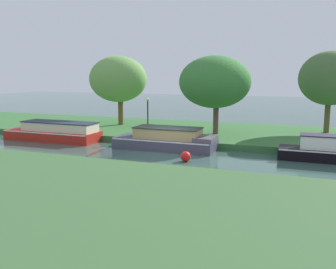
% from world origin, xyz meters
% --- Properties ---
extents(ground_plane, '(120.00, 120.00, 0.00)m').
position_xyz_m(ground_plane, '(0.00, 0.00, 0.00)').
color(ground_plane, '#37564C').
extents(riverbank_far, '(72.00, 10.00, 0.40)m').
position_xyz_m(riverbank_far, '(0.00, 7.00, 0.20)').
color(riverbank_far, '#356933').
rests_on(riverbank_far, ground_plane).
extents(riverbank_near, '(72.00, 10.00, 0.40)m').
position_xyz_m(riverbank_near, '(0.00, -9.00, 0.20)').
color(riverbank_near, '#3C6235').
rests_on(riverbank_near, ground_plane).
extents(slate_barge, '(6.26, 2.21, 1.35)m').
position_xyz_m(slate_barge, '(-0.37, 1.20, 0.57)').
color(slate_barge, '#474258').
rests_on(slate_barge, ground_plane).
extents(red_narrowboat, '(6.84, 2.10, 1.33)m').
position_xyz_m(red_narrowboat, '(-8.71, 1.20, 0.59)').
color(red_narrowboat, '#B22319').
rests_on(red_narrowboat, ground_plane).
extents(black_cruiser, '(4.50, 1.54, 1.39)m').
position_xyz_m(black_cruiser, '(8.60, 1.20, 0.58)').
color(black_cruiser, black).
rests_on(black_cruiser, ground_plane).
extents(willow_tree_left, '(4.80, 4.05, 5.61)m').
position_xyz_m(willow_tree_left, '(-6.91, 7.15, 4.14)').
color(willow_tree_left, brown).
rests_on(willow_tree_left, riverbank_far).
extents(willow_tree_centre, '(4.87, 4.73, 5.41)m').
position_xyz_m(willow_tree_centre, '(1.62, 5.06, 4.02)').
color(willow_tree_centre, brown).
rests_on(willow_tree_centre, riverbank_far).
extents(willow_tree_right, '(4.25, 3.61, 5.76)m').
position_xyz_m(willow_tree_right, '(8.95, 8.67, 4.25)').
color(willow_tree_right, brown).
rests_on(willow_tree_right, riverbank_far).
extents(lamp_post, '(0.24, 0.24, 2.55)m').
position_xyz_m(lamp_post, '(-2.74, 3.63, 2.03)').
color(lamp_post, '#333338').
rests_on(lamp_post, riverbank_far).
extents(mooring_post_near, '(0.14, 0.14, 0.71)m').
position_xyz_m(mooring_post_near, '(7.59, 2.47, 0.76)').
color(mooring_post_near, '#4A3A22').
rests_on(mooring_post_near, riverbank_far).
extents(channel_buoy, '(0.55, 0.55, 0.55)m').
position_xyz_m(channel_buoy, '(1.72, -1.57, 0.27)').
color(channel_buoy, red).
rests_on(channel_buoy, ground_plane).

